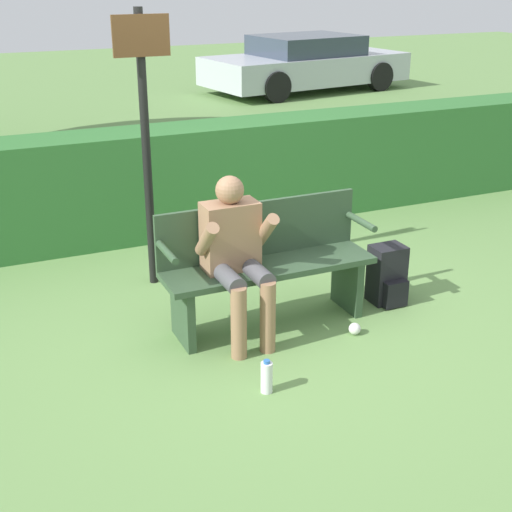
{
  "coord_description": "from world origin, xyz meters",
  "views": [
    {
      "loc": [
        -2.04,
        -4.33,
        2.5
      ],
      "look_at": [
        -0.15,
        -0.1,
        0.62
      ],
      "focal_mm": 50.0,
      "sensor_mm": 36.0,
      "label": 1
    }
  ],
  "objects": [
    {
      "name": "hedge_back",
      "position": [
        0.0,
        2.27,
        0.53
      ],
      "size": [
        12.0,
        0.6,
        1.05
      ],
      "color": "#337033",
      "rests_on": "ground"
    },
    {
      "name": "backpack",
      "position": [
        1.03,
        -0.02,
        0.22
      ],
      "size": [
        0.26,
        0.28,
        0.47
      ],
      "color": "black",
      "rests_on": "ground"
    },
    {
      "name": "ground_plane",
      "position": [
        0.0,
        0.0,
        0.0
      ],
      "size": [
        40.0,
        40.0,
        0.0
      ],
      "primitive_type": "plane",
      "color": "#668E4C"
    },
    {
      "name": "park_bench",
      "position": [
        0.0,
        0.06,
        0.48
      ],
      "size": [
        1.58,
        0.43,
        0.91
      ],
      "color": "#334C33",
      "rests_on": "ground"
    },
    {
      "name": "parked_car",
      "position": [
        5.36,
        9.64,
        0.57
      ],
      "size": [
        4.59,
        2.48,
        1.16
      ],
      "rotation": [
        0.0,
        0.0,
        0.15
      ],
      "color": "#B7BCC6",
      "rests_on": "ground"
    },
    {
      "name": "signpost",
      "position": [
        -0.57,
        1.1,
        1.32
      ],
      "size": [
        0.44,
        0.09,
        2.23
      ],
      "color": "black",
      "rests_on": "ground"
    },
    {
      "name": "water_bottle",
      "position": [
        -0.4,
        -0.83,
        0.11
      ],
      "size": [
        0.08,
        0.08,
        0.23
      ],
      "color": "white",
      "rests_on": "ground"
    },
    {
      "name": "person_seated",
      "position": [
        -0.28,
        -0.06,
        0.67
      ],
      "size": [
        0.53,
        0.57,
        1.18
      ],
      "color": "#997051",
      "rests_on": "ground"
    },
    {
      "name": "litter_crumple",
      "position": [
        0.51,
        -0.4,
        0.04
      ],
      "size": [
        0.09,
        0.09,
        0.09
      ],
      "color": "silver",
      "rests_on": "ground"
    }
  ]
}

